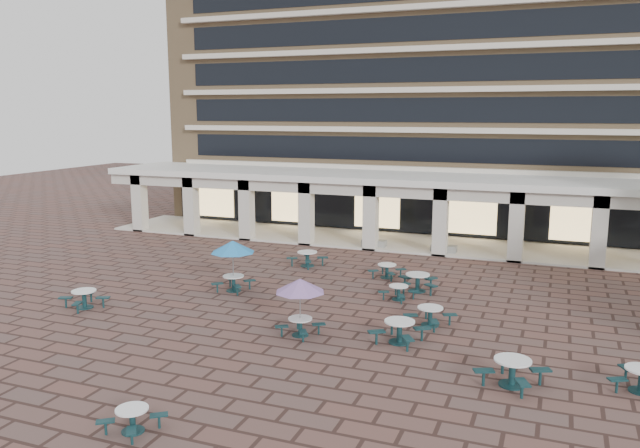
# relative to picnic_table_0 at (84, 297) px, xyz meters

# --- Properties ---
(ground) EXTENTS (120.00, 120.00, 0.00)m
(ground) POSITION_rel_picnic_table_0_xyz_m (10.24, 3.08, -0.46)
(ground) COLOR brown
(ground) RESTS_ON ground
(apartment_building) EXTENTS (40.00, 15.50, 25.20)m
(apartment_building) POSITION_rel_picnic_table_0_xyz_m (10.24, 28.54, 12.14)
(apartment_building) COLOR #A4845C
(apartment_building) RESTS_ON ground
(retail_arcade) EXTENTS (42.00, 6.60, 4.40)m
(retail_arcade) POSITION_rel_picnic_table_0_xyz_m (10.24, 17.88, 2.54)
(retail_arcade) COLOR white
(retail_arcade) RESTS_ON ground
(picnic_table_0) EXTENTS (2.11, 2.11, 0.77)m
(picnic_table_0) POSITION_rel_picnic_table_0_xyz_m (0.00, 0.00, 0.00)
(picnic_table_0) COLOR #123036
(picnic_table_0) RESTS_ON ground
(picnic_table_1) EXTENTS (1.62, 1.62, 0.65)m
(picnic_table_1) POSITION_rel_picnic_table_0_xyz_m (8.63, -7.92, -0.07)
(picnic_table_1) COLOR #123036
(picnic_table_1) RESTS_ON ground
(picnic_table_2) EXTENTS (2.14, 2.14, 0.84)m
(picnic_table_2) POSITION_rel_picnic_table_0_xyz_m (13.60, 0.88, 0.04)
(picnic_table_2) COLOR #123036
(picnic_table_2) RESTS_ON ground
(picnic_table_3) EXTENTS (2.31, 2.31, 0.85)m
(picnic_table_3) POSITION_rel_picnic_table_0_xyz_m (17.71, -1.39, 0.05)
(picnic_table_3) COLOR #123036
(picnic_table_3) RESTS_ON ground
(picnic_table_4) EXTENTS (2.07, 2.07, 2.39)m
(picnic_table_4) POSITION_rel_picnic_table_0_xyz_m (4.72, 4.56, 1.57)
(picnic_table_4) COLOR #123036
(picnic_table_4) RESTS_ON ground
(picnic_table_6) EXTENTS (1.89, 1.89, 2.19)m
(picnic_table_6) POSITION_rel_picnic_table_0_xyz_m (9.94, 0.27, 1.40)
(picnic_table_6) COLOR #123036
(picnic_table_6) RESTS_ON ground
(picnic_table_8) EXTENTS (2.17, 2.17, 0.81)m
(picnic_table_8) POSITION_rel_picnic_table_0_xyz_m (6.12, 10.23, 0.02)
(picnic_table_8) COLOR #123036
(picnic_table_8) RESTS_ON ground
(picnic_table_9) EXTENTS (2.13, 2.13, 0.84)m
(picnic_table_9) POSITION_rel_picnic_table_0_xyz_m (12.78, 7.62, 0.04)
(picnic_table_9) COLOR #123036
(picnic_table_9) RESTS_ON ground
(picnic_table_10) EXTENTS (2.05, 2.05, 0.75)m
(picnic_table_10) POSITION_rel_picnic_table_0_xyz_m (14.27, 3.13, -0.01)
(picnic_table_10) COLOR #123036
(picnic_table_10) RESTS_ON ground
(picnic_table_12) EXTENTS (1.81, 1.81, 0.71)m
(picnic_table_12) POSITION_rel_picnic_table_0_xyz_m (10.81, 9.45, -0.04)
(picnic_table_12) COLOR #123036
(picnic_table_12) RESTS_ON ground
(picnic_table_13) EXTENTS (1.76, 1.76, 0.65)m
(picnic_table_13) POSITION_rel_picnic_table_0_xyz_m (12.27, 6.02, -0.07)
(picnic_table_13) COLOR #123036
(picnic_table_13) RESTS_ON ground
(planter_left) EXTENTS (1.50, 0.69, 1.33)m
(planter_left) POSITION_rel_picnic_table_0_xyz_m (8.22, 15.98, 0.11)
(planter_left) COLOR gray
(planter_left) RESTS_ON ground
(planter_right) EXTENTS (1.50, 0.71, 1.27)m
(planter_right) POSITION_rel_picnic_table_0_xyz_m (12.51, 15.98, 0.05)
(planter_right) COLOR gray
(planter_right) RESTS_ON ground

